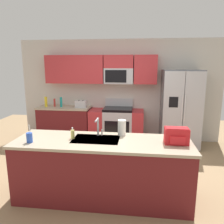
# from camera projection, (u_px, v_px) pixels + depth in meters

# --- Properties ---
(ground_plane) EXTENTS (9.00, 9.00, 0.00)m
(ground_plane) POSITION_uv_depth(u_px,v_px,m) (108.00, 175.00, 4.02)
(ground_plane) COLOR #997A56
(ground_plane) RESTS_ON ground
(kitchen_wall_unit) EXTENTS (5.20, 0.43, 2.60)m
(kitchen_wall_unit) POSITION_uv_depth(u_px,v_px,m) (113.00, 84.00, 5.75)
(kitchen_wall_unit) COLOR beige
(kitchen_wall_unit) RESTS_ON ground
(back_counter) EXTENTS (1.35, 0.63, 0.90)m
(back_counter) POSITION_uv_depth(u_px,v_px,m) (65.00, 123.00, 5.83)
(back_counter) COLOR maroon
(back_counter) RESTS_ON ground
(range_oven) EXTENTS (1.36, 0.61, 1.10)m
(range_oven) POSITION_uv_depth(u_px,v_px,m) (116.00, 125.00, 5.68)
(range_oven) COLOR #B7BABF
(range_oven) RESTS_ON ground
(refrigerator) EXTENTS (0.90, 0.76, 1.85)m
(refrigerator) POSITION_uv_depth(u_px,v_px,m) (180.00, 109.00, 5.32)
(refrigerator) COLOR #4C4F54
(refrigerator) RESTS_ON ground
(island_counter) EXTENTS (2.55, 0.82, 0.90)m
(island_counter) POSITION_uv_depth(u_px,v_px,m) (102.00, 169.00, 3.28)
(island_counter) COLOR maroon
(island_counter) RESTS_ON ground
(toaster) EXTENTS (0.28, 0.16, 0.18)m
(toaster) POSITION_uv_depth(u_px,v_px,m) (81.00, 104.00, 5.62)
(toaster) COLOR #B7BABF
(toaster) RESTS_ON back_counter
(pepper_mill) EXTENTS (0.05, 0.05, 0.21)m
(pepper_mill) POSITION_uv_depth(u_px,v_px,m) (55.00, 103.00, 5.75)
(pepper_mill) COLOR #B2332D
(pepper_mill) RESTS_ON back_counter
(bottle_teal) EXTENTS (0.06, 0.06, 0.25)m
(bottle_teal) POSITION_uv_depth(u_px,v_px,m) (61.00, 102.00, 5.69)
(bottle_teal) COLOR teal
(bottle_teal) RESTS_ON back_counter
(bottle_yellow) EXTENTS (0.07, 0.07, 0.26)m
(bottle_yellow) POSITION_uv_depth(u_px,v_px,m) (46.00, 102.00, 5.73)
(bottle_yellow) COLOR yellow
(bottle_yellow) RESTS_ON back_counter
(sink_faucet) EXTENTS (0.08, 0.21, 0.28)m
(sink_faucet) POSITION_uv_depth(u_px,v_px,m) (98.00, 125.00, 3.34)
(sink_faucet) COLOR #B7BABF
(sink_faucet) RESTS_ON island_counter
(drink_cup_blue) EXTENTS (0.08, 0.08, 0.26)m
(drink_cup_blue) POSITION_uv_depth(u_px,v_px,m) (29.00, 138.00, 3.09)
(drink_cup_blue) COLOR blue
(drink_cup_blue) RESTS_ON island_counter
(soap_dispenser) EXTENTS (0.06, 0.06, 0.17)m
(soap_dispenser) POSITION_uv_depth(u_px,v_px,m) (73.00, 134.00, 3.25)
(soap_dispenser) COLOR #D8CC66
(soap_dispenser) RESTS_ON island_counter
(paper_towel_roll) EXTENTS (0.12, 0.12, 0.24)m
(paper_towel_roll) POSITION_uv_depth(u_px,v_px,m) (122.00, 128.00, 3.40)
(paper_towel_roll) COLOR white
(paper_towel_roll) RESTS_ON island_counter
(backpack) EXTENTS (0.32, 0.22, 0.23)m
(backpack) POSITION_uv_depth(u_px,v_px,m) (176.00, 135.00, 3.03)
(backpack) COLOR red
(backpack) RESTS_ON island_counter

